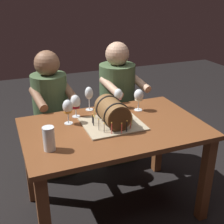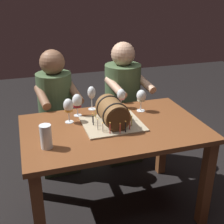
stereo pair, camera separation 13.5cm
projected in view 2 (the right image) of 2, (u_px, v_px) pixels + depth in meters
The scene contains 11 objects.
ground_plane at pixel (113, 207), 2.40m from camera, with size 8.00×8.00×0.00m, color black.
dining_table at pixel (114, 141), 2.16m from camera, with size 1.29×0.82×0.73m.
barrel_cake at pixel (112, 114), 2.11m from camera, with size 0.42×0.37×0.20m.
wine_glass_white at pixel (141, 97), 2.33m from camera, with size 0.08×0.08×0.18m.
wine_glass_red at pixel (77, 102), 2.24m from camera, with size 0.08×0.08×0.18m.
wine_glass_empty at pixel (92, 93), 2.35m from camera, with size 0.06×0.06×0.19m.
wine_glass_amber at pixel (68, 106), 2.13m from camera, with size 0.07×0.07×0.18m.
wine_glass_rose at pixel (121, 95), 2.40m from camera, with size 0.07×0.07×0.16m.
beer_pint at pixel (46, 137), 1.81m from camera, with size 0.07×0.07×0.15m.
person_seated_left at pixel (57, 119), 2.73m from camera, with size 0.39×0.48×1.16m.
person_seated_right at pixel (122, 108), 2.90m from camera, with size 0.43×0.52×1.19m.
Camera 2 is at (-0.59, -1.81, 1.66)m, focal length 47.58 mm.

